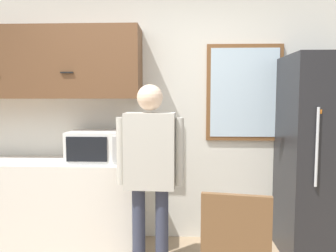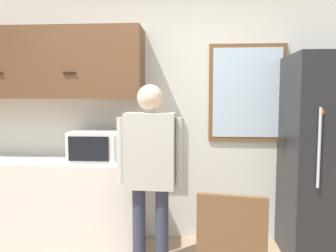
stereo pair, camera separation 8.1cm
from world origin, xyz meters
name	(u,v)px [view 1 (the left image)]	position (x,y,z in m)	size (l,w,h in m)	color
back_wall	(157,112)	(0.00, 1.81, 1.35)	(6.00, 0.06, 2.70)	silver
counter	(38,204)	(-1.17, 1.49, 0.44)	(2.05, 0.58, 0.88)	silver
upper_cabinets	(38,64)	(-1.17, 1.59, 1.84)	(2.05, 0.39, 0.70)	brown
microwave	(97,146)	(-0.57, 1.49, 1.03)	(0.54, 0.41, 0.29)	white
person	(150,162)	(0.00, 1.01, 0.97)	(0.56, 0.24, 1.61)	#33384C
refrigerator	(321,157)	(1.56, 1.43, 0.94)	(0.68, 0.72, 1.89)	#232326
window	(244,93)	(0.90, 1.77, 1.55)	(0.77, 0.05, 0.99)	brown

